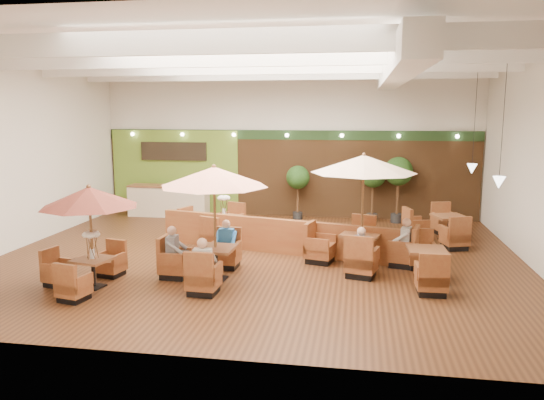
% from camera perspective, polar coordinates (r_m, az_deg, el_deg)
% --- Properties ---
extents(room, '(14.04, 14.00, 5.52)m').
position_cam_1_polar(room, '(15.08, 0.25, 8.46)').
color(room, '#381E0F').
rests_on(room, ground).
extents(service_counter, '(3.00, 0.75, 1.18)m').
position_cam_1_polar(service_counter, '(20.31, -11.05, -0.10)').
color(service_counter, beige).
rests_on(service_counter, ground).
extents(booth_divider, '(6.85, 1.83, 0.97)m').
position_cam_1_polar(booth_divider, '(14.80, 0.11, -3.85)').
color(booth_divider, brown).
rests_on(booth_divider, ground).
extents(table_0, '(2.25, 2.36, 2.34)m').
position_cam_1_polar(table_0, '(12.31, -19.18, -1.43)').
color(table_0, brown).
rests_on(table_0, ground).
extents(table_1, '(2.59, 2.67, 2.72)m').
position_cam_1_polar(table_1, '(12.21, -6.52, 0.26)').
color(table_1, brown).
rests_on(table_1, ground).
extents(table_2, '(2.95, 2.95, 2.88)m').
position_cam_1_polar(table_2, '(13.57, 9.75, 1.06)').
color(table_2, brown).
rests_on(table_2, ground).
extents(table_3, '(2.01, 2.85, 1.57)m').
position_cam_1_polar(table_3, '(16.21, -6.07, -2.83)').
color(table_3, brown).
rests_on(table_3, ground).
extents(table_4, '(0.90, 2.60, 0.97)m').
position_cam_1_polar(table_4, '(12.94, 16.23, -6.72)').
color(table_4, brown).
rests_on(table_4, ground).
extents(table_5, '(1.97, 2.82, 1.00)m').
position_cam_1_polar(table_5, '(16.99, 17.53, -2.95)').
color(table_5, brown).
rests_on(table_5, ground).
extents(topiary_0, '(0.85, 0.85, 1.98)m').
position_cam_1_polar(topiary_0, '(19.24, 2.80, 2.22)').
color(topiary_0, black).
rests_on(topiary_0, ground).
extents(topiary_1, '(0.94, 0.94, 2.18)m').
position_cam_1_polar(topiary_1, '(19.11, 10.82, 2.47)').
color(topiary_1, black).
rests_on(topiary_1, ground).
extents(topiary_2, '(1.01, 1.01, 2.34)m').
position_cam_1_polar(topiary_2, '(19.14, 13.43, 2.75)').
color(topiary_2, black).
rests_on(topiary_2, ground).
extents(diner_0, '(0.40, 0.34, 0.79)m').
position_cam_1_polar(diner_0, '(11.52, -7.43, -6.42)').
color(diner_0, silver).
rests_on(diner_0, ground).
extents(diner_1, '(0.37, 0.30, 0.76)m').
position_cam_1_polar(diner_1, '(13.37, -4.98, -4.18)').
color(diner_1, '#2A6FB8').
rests_on(diner_1, ground).
extents(diner_2, '(0.33, 0.40, 0.79)m').
position_cam_1_polar(diner_2, '(12.74, -10.45, -4.96)').
color(diner_2, slate).
rests_on(diner_2, ground).
extents(diner_3, '(0.42, 0.39, 0.77)m').
position_cam_1_polar(diner_3, '(12.76, 9.63, -4.95)').
color(diner_3, '#2A6FB8').
rests_on(diner_3, ground).
extents(diner_4, '(0.38, 0.43, 0.80)m').
position_cam_1_polar(diner_4, '(13.84, 14.01, -3.92)').
color(diner_4, silver).
rests_on(diner_4, ground).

